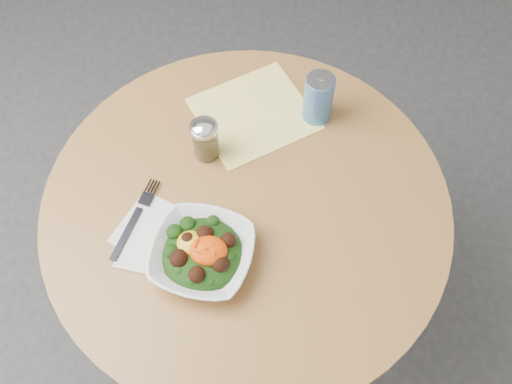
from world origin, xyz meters
TOP-DOWN VIEW (x-y plane):
  - ground at (0.00, 0.00)m, footprint 6.00×6.00m
  - table at (0.00, 0.00)m, footprint 0.90×0.90m
  - cloth_napkin at (0.01, 0.24)m, footprint 0.34×0.33m
  - paper_napkins at (-0.19, -0.09)m, footprint 0.19×0.21m
  - salad_bowl at (-0.09, -0.14)m, footprint 0.25×0.25m
  - fork at (-0.24, -0.04)m, footprint 0.09×0.20m
  - spice_shaker at (-0.09, 0.13)m, footprint 0.06×0.06m
  - beverage_can at (0.16, 0.24)m, footprint 0.07×0.07m

SIDE VIEW (x-z plane):
  - ground at x=0.00m, z-range 0.00..0.00m
  - table at x=0.00m, z-range 0.18..0.93m
  - cloth_napkin at x=0.01m, z-range 0.75..0.75m
  - paper_napkins at x=-0.19m, z-range 0.75..0.75m
  - fork at x=-0.24m, z-range 0.75..0.76m
  - salad_bowl at x=-0.09m, z-range 0.74..0.82m
  - spice_shaker at x=-0.09m, z-range 0.75..0.86m
  - beverage_can at x=0.16m, z-range 0.75..0.88m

